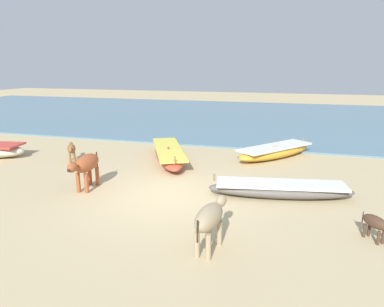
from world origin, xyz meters
TOP-DOWN VIEW (x-y plane):
  - ground at (0.00, 0.00)m, footprint 80.00×80.00m
  - sea_water at (0.00, 16.15)m, footprint 60.00×20.00m
  - fishing_boat_0 at (2.69, 5.11)m, footprint 3.18×3.64m
  - fishing_boat_2 at (-1.28, 3.57)m, footprint 2.86×4.49m
  - fishing_boat_4 at (3.06, 0.73)m, footprint 4.11×1.53m
  - cow_adult_rust at (-2.50, -0.20)m, footprint 0.54×1.64m
  - calf_near_dark at (5.08, -1.30)m, footprint 0.63×0.76m
  - calf_far_brown at (-4.84, 2.42)m, footprint 0.77×0.93m
  - cow_second_adult_dun at (1.82, -2.61)m, footprint 0.57×1.48m

SIDE VIEW (x-z plane):
  - ground at x=0.00m, z-range 0.00..0.00m
  - sea_water at x=0.00m, z-range 0.00..0.08m
  - fishing_boat_4 at x=3.06m, z-range -0.08..0.54m
  - fishing_boat_2 at x=-1.28m, z-range -0.08..0.61m
  - fishing_boat_0 at x=2.69m, z-range -0.08..0.61m
  - calf_near_dark at x=5.08m, z-range 0.12..0.68m
  - calf_far_brown at x=-4.84m, z-range 0.15..0.83m
  - cow_second_adult_dun at x=1.82m, z-range 0.21..1.17m
  - cow_adult_rust at x=-2.50m, z-range 0.23..1.29m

